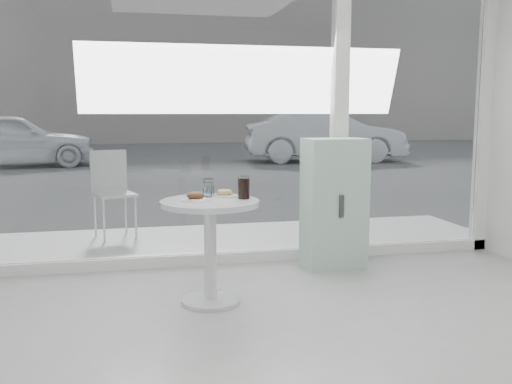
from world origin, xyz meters
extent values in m
cube|color=white|center=(0.00, 3.00, 0.05)|extent=(5.00, 0.12, 0.10)
cube|color=white|center=(2.44, 3.00, 1.50)|extent=(0.12, 0.12, 3.00)
cube|color=white|center=(0.90, 3.00, 1.50)|extent=(0.14, 0.14, 3.00)
cube|color=white|center=(-0.77, 3.00, 1.40)|extent=(3.21, 0.02, 2.60)
cube|color=white|center=(1.67, 3.00, 1.40)|extent=(1.41, 0.02, 2.60)
cylinder|color=silver|center=(-0.50, 1.90, 0.01)|extent=(0.44, 0.44, 0.03)
cylinder|color=silver|center=(-0.50, 1.90, 0.37)|extent=(0.09, 0.09, 0.70)
cylinder|color=white|center=(-0.50, 1.90, 0.75)|extent=(0.72, 0.72, 0.04)
cube|color=beige|center=(0.00, 3.80, 0.03)|extent=(5.60, 1.60, 0.05)
cube|color=#383838|center=(0.00, 16.00, 0.00)|extent=(40.00, 24.00, 0.00)
cube|color=gray|center=(0.00, 25.00, 4.00)|extent=(40.00, 2.00, 8.00)
cube|color=#98C3AF|center=(0.74, 2.67, 0.59)|extent=(0.55, 0.38, 1.17)
cube|color=#333333|center=(0.74, 2.49, 0.59)|extent=(0.04, 0.02, 0.20)
cylinder|color=silver|center=(-1.34, 3.93, 0.28)|extent=(0.02, 0.02, 0.46)
cylinder|color=silver|center=(-1.01, 4.04, 0.28)|extent=(0.02, 0.02, 0.46)
cylinder|color=silver|center=(-1.45, 4.26, 0.28)|extent=(0.02, 0.02, 0.46)
cylinder|color=silver|center=(-1.12, 4.37, 0.28)|extent=(0.02, 0.02, 0.46)
cube|color=silver|center=(-1.23, 4.15, 0.52)|extent=(0.51, 0.51, 0.03)
cube|color=silver|center=(-1.29, 4.33, 0.76)|extent=(0.39, 0.14, 0.46)
imported|color=white|center=(-4.04, 13.49, 0.71)|extent=(4.40, 2.44, 1.41)
imported|color=#ACAEB4|center=(4.38, 13.32, 0.74)|extent=(4.66, 2.16, 1.48)
cylinder|color=white|center=(-0.60, 1.90, 0.78)|extent=(0.22, 0.22, 0.01)
cube|color=white|center=(-0.58, 1.89, 0.79)|extent=(0.10, 0.09, 0.00)
ellipsoid|color=#341B0E|center=(-0.60, 1.90, 0.81)|extent=(0.13, 0.11, 0.06)
ellipsoid|color=#341B0E|center=(-0.57, 1.92, 0.81)|extent=(0.07, 0.06, 0.04)
cylinder|color=white|center=(-0.36, 2.07, 0.78)|extent=(0.20, 0.20, 0.01)
torus|color=#A9864D|center=(-0.36, 2.07, 0.80)|extent=(0.12, 0.12, 0.04)
cylinder|color=white|center=(-0.48, 2.11, 0.84)|extent=(0.08, 0.08, 0.13)
cylinder|color=white|center=(-0.48, 2.11, 0.81)|extent=(0.07, 0.07, 0.07)
cylinder|color=white|center=(-0.49, 2.08, 0.82)|extent=(0.07, 0.07, 0.11)
cylinder|color=white|center=(-0.49, 2.08, 0.80)|extent=(0.06, 0.06, 0.06)
cylinder|color=white|center=(-0.24, 1.93, 0.85)|extent=(0.09, 0.09, 0.17)
cylinder|color=black|center=(-0.24, 1.93, 0.85)|extent=(0.08, 0.08, 0.15)
camera|label=1|loc=(-1.06, -2.16, 1.41)|focal=40.00mm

